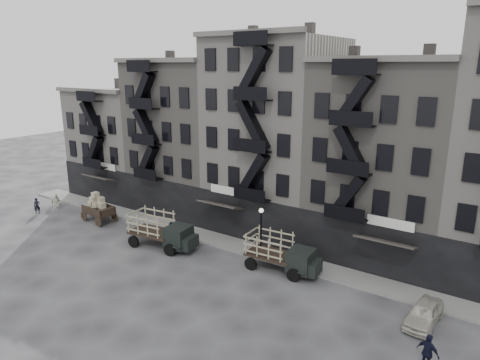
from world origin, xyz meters
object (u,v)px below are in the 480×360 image
Objects in this scene: stake_truck_east at (281,251)px; wagon at (97,205)px; horse at (54,200)px; stake_truck_west at (161,228)px; car_east at (424,314)px; pedestrian_mid at (171,233)px; policeman at (428,353)px; pedestrian_west at (37,206)px.

wagon is at bearing 179.23° from stake_truck_east.
horse is 0.36× the size of stake_truck_east.
stake_truck_west is 1.58× the size of car_east.
wagon is 1.80× the size of pedestrian_mid.
stake_truck_west is at bearing 8.47° from policeman.
stake_truck_east reaches higher than policeman.
wagon reaches higher than policeman.
horse is 1.24× the size of pedestrian_west.
horse is at bearing -175.89° from car_east.
pedestrian_mid is at bearing -176.12° from car_east.
wagon reaches higher than pedestrian_west.
car_east is (37.23, -0.07, -0.21)m from horse.
wagon is 0.94× the size of car_east.
stake_truck_west is 1.08× the size of stake_truck_east.
horse is at bearing 178.75° from stake_truck_east.
wagon is 30.07m from car_east.
stake_truck_west is at bearing -173.62° from car_east.
horse is 16.69m from stake_truck_west.
pedestrian_west is at bearing -157.46° from wagon.
stake_truck_west is 3.05× the size of policeman.
pedestrian_mid is at bearing 64.60° from stake_truck_west.
pedestrian_west is 0.82× the size of pedestrian_mid.
stake_truck_west is at bearing -0.53° from wagon.
car_east is 37.06m from pedestrian_west.
wagon is 0.64× the size of stake_truck_east.
stake_truck_east is (19.75, 0.96, -0.08)m from wagon.
wagon is at bearing -37.58° from pedestrian_west.
wagon reaches higher than car_east.
policeman is at bearing -58.09° from pedestrian_west.
pedestrian_mid reaches higher than policeman.
stake_truck_west is (16.64, -0.85, 0.82)m from horse.
car_east is 20.29m from pedestrian_mid.
stake_truck_west is 3.69× the size of pedestrian_west.
pedestrian_west is (-37.00, -1.96, 0.17)m from car_east.
stake_truck_east reaches higher than horse.
pedestrian_mid reaches higher than horse.
wagon is 9.52m from stake_truck_west.
policeman is at bearing -16.15° from stake_truck_west.
stake_truck_west is at bearing 45.28° from pedestrian_mid.
horse is 1.02× the size of policeman.
stake_truck_east is at bearing -82.08° from horse.
wagon is at bearing 166.86° from stake_truck_west.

